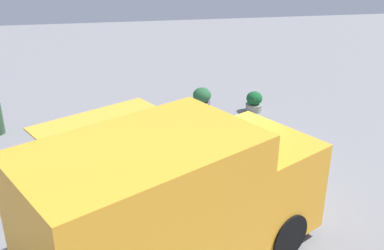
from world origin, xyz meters
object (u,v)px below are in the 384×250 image
at_px(food_truck, 175,209).
at_px(planter_flowering_far, 254,102).
at_px(planter_flowering_near, 202,98).
at_px(person_customer, 111,137).

xyz_separation_m(food_truck, planter_flowering_far, (3.42, 6.80, -0.91)).
relative_size(food_truck, planter_flowering_near, 7.36).
bearing_deg(person_customer, food_truck, -77.34).
relative_size(person_customer, planter_flowering_near, 1.15).
xyz_separation_m(planter_flowering_near, planter_flowering_far, (1.62, -0.41, -0.06)).
bearing_deg(person_customer, planter_flowering_near, 38.79).
bearing_deg(food_truck, planter_flowering_near, 75.93).
bearing_deg(planter_flowering_far, food_truck, -116.72).
distance_m(food_truck, planter_flowering_near, 7.48).
bearing_deg(planter_flowering_far, planter_flowering_near, 165.88).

